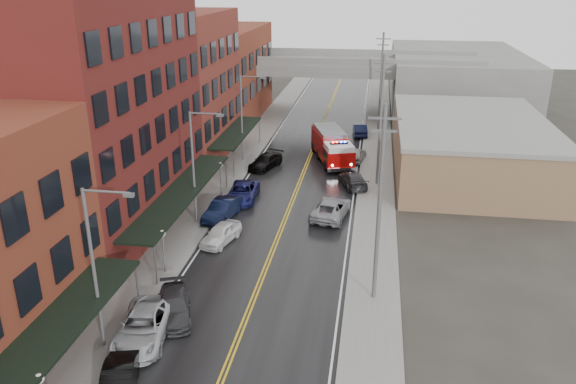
{
  "coord_description": "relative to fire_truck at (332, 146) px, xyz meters",
  "views": [
    {
      "loc": [
        6.62,
        -14.88,
        18.42
      ],
      "look_at": [
        0.48,
        24.25,
        3.0
      ],
      "focal_mm": 35.0,
      "sensor_mm": 36.0,
      "label": 1
    }
  ],
  "objects": [
    {
      "name": "globe_lamp_2",
      "position": [
        -8.87,
        -11.34,
        0.58
      ],
      "size": [
        0.44,
        0.44,
        3.12
      ],
      "color": "#59595B",
      "rests_on": "ground"
    },
    {
      "name": "street_lamp_0",
      "position": [
        -9.02,
        -33.34,
        3.45
      ],
      "size": [
        2.64,
        0.22,
        9.0
      ],
      "color": "#59595B",
      "rests_on": "ground"
    },
    {
      "name": "parked_car_right_3",
      "position": [
        2.53,
        10.65,
        -1.0
      ],
      "size": [
        2.01,
        4.61,
        1.48
      ],
      "primitive_type": "imported",
      "rotation": [
        0.0,
        0.0,
        3.24
      ],
      "color": "black",
      "rests_on": "ground"
    },
    {
      "name": "parked_car_right_0",
      "position": [
        1.13,
        -14.38,
        -0.97
      ],
      "size": [
        3.39,
        5.8,
        1.52
      ],
      "primitive_type": "imported",
      "rotation": [
        0.0,
        0.0,
        2.98
      ],
      "color": "gray",
      "rests_on": "ground"
    },
    {
      "name": "sidewalk_left",
      "position": [
        -9.77,
        -11.34,
        -1.66
      ],
      "size": [
        3.0,
        160.0,
        0.15
      ],
      "primitive_type": "cube",
      "color": "slate",
      "rests_on": "ground"
    },
    {
      "name": "utility_pole_2",
      "position": [
        4.73,
        13.66,
        4.57
      ],
      "size": [
        1.8,
        0.24,
        12.0
      ],
      "color": "#59595B",
      "rests_on": "ground"
    },
    {
      "name": "awning_1",
      "position": [
        -9.96,
        -18.34,
        1.26
      ],
      "size": [
        2.6,
        18.0,
        3.09
      ],
      "color": "black",
      "rests_on": "ground"
    },
    {
      "name": "parked_car_left_4",
      "position": [
        -6.46,
        -20.31,
        -1.03
      ],
      "size": [
        2.67,
        4.39,
        1.4
      ],
      "primitive_type": "imported",
      "rotation": [
        0.0,
        0.0,
        -0.27
      ],
      "color": "white",
      "rests_on": "ground"
    },
    {
      "name": "brick_building_b",
      "position": [
        -15.77,
        -18.34,
        7.27
      ],
      "size": [
        9.0,
        20.0,
        18.0
      ],
      "primitive_type": "cube",
      "color": "#5B1818",
      "rests_on": "ground"
    },
    {
      "name": "parked_car_left_6",
      "position": [
        -6.79,
        -11.94,
        -1.01
      ],
      "size": [
        2.61,
        5.28,
        1.44
      ],
      "primitive_type": "imported",
      "rotation": [
        0.0,
        0.0,
        0.04
      ],
      "color": "#161853",
      "rests_on": "ground"
    },
    {
      "name": "overpass",
      "position": [
        -2.47,
        20.66,
        4.25
      ],
      "size": [
        40.0,
        10.0,
        7.5
      ],
      "color": "slate",
      "rests_on": "ground"
    },
    {
      "name": "parked_car_left_5",
      "position": [
        -7.47,
        -16.14,
        -0.95
      ],
      "size": [
        2.47,
        4.96,
        1.56
      ],
      "primitive_type": "imported",
      "rotation": [
        0.0,
        0.0,
        -0.18
      ],
      "color": "black",
      "rests_on": "ground"
    },
    {
      "name": "parked_car_right_1",
      "position": [
        2.53,
        -7.14,
        -1.05
      ],
      "size": [
        3.3,
        5.07,
        1.37
      ],
      "primitive_type": "imported",
      "rotation": [
        0.0,
        0.0,
        3.46
      ],
      "color": "#2A2B2D",
      "rests_on": "ground"
    },
    {
      "name": "tan_building",
      "position": [
        13.53,
        -1.34,
        0.77
      ],
      "size": [
        14.0,
        22.0,
        5.0
      ],
      "primitive_type": "cube",
      "color": "#936A4F",
      "rests_on": "ground"
    },
    {
      "name": "globe_lamp_1",
      "position": [
        -8.87,
        -25.34,
        0.58
      ],
      "size": [
        0.44,
        0.44,
        3.12
      ],
      "color": "#59595B",
      "rests_on": "ground"
    },
    {
      "name": "awning_2",
      "position": [
        -9.96,
        -0.84,
        1.25
      ],
      "size": [
        2.6,
        13.0,
        3.09
      ],
      "color": "black",
      "rests_on": "ground"
    },
    {
      "name": "parked_car_left_7",
      "position": [
        -6.48,
        -3.16,
        -1.04
      ],
      "size": [
        3.38,
        5.15,
        1.39
      ],
      "primitive_type": "imported",
      "rotation": [
        0.0,
        0.0,
        -0.33
      ],
      "color": "black",
      "rests_on": "ground"
    },
    {
      "name": "street_lamp_1",
      "position": [
        -9.02,
        -17.34,
        3.45
      ],
      "size": [
        2.64,
        0.22,
        9.0
      ],
      "color": "#59595B",
      "rests_on": "ground"
    },
    {
      "name": "brick_building_c",
      "position": [
        -15.77,
        -0.84,
        5.77
      ],
      "size": [
        9.0,
        15.0,
        15.0
      ],
      "primitive_type": "cube",
      "color": "maroon",
      "rests_on": "ground"
    },
    {
      "name": "road",
      "position": [
        -2.47,
        -11.34,
        -1.72
      ],
      "size": [
        11.0,
        160.0,
        0.02
      ],
      "primitive_type": "cube",
      "color": "black",
      "rests_on": "ground"
    },
    {
      "name": "curb_right",
      "position": [
        3.18,
        -11.34,
        -1.66
      ],
      "size": [
        0.3,
        160.0,
        0.15
      ],
      "primitive_type": "cube",
      "color": "gray",
      "rests_on": "ground"
    },
    {
      "name": "parked_car_left_3",
      "position": [
        -6.57,
        -30.04,
        -1.06
      ],
      "size": [
        3.35,
        5.01,
        1.35
      ],
      "primitive_type": "imported",
      "rotation": [
        0.0,
        0.0,
        0.35
      ],
      "color": "#2B2C2E",
      "rests_on": "ground"
    },
    {
      "name": "parked_car_right_2",
      "position": [
        2.52,
        0.67,
        -1.03
      ],
      "size": [
        2.25,
        4.31,
        1.4
      ],
      "primitive_type": "imported",
      "rotation": [
        0.0,
        0.0,
        2.99
      ],
      "color": "#B7B7B7",
      "rests_on": "ground"
    },
    {
      "name": "right_far_block",
      "position": [
        15.53,
        28.66,
        2.27
      ],
      "size": [
        18.0,
        30.0,
        8.0
      ],
      "primitive_type": "cube",
      "color": "slate",
      "rests_on": "ground"
    },
    {
      "name": "curb_left",
      "position": [
        -8.12,
        -11.34,
        -1.66
      ],
      "size": [
        0.3,
        160.0,
        0.15
      ],
      "primitive_type": "cube",
      "color": "gray",
      "rests_on": "ground"
    },
    {
      "name": "street_lamp_2",
      "position": [
        -9.02,
        -1.34,
        3.45
      ],
      "size": [
        2.64,
        0.22,
        9.0
      ],
      "color": "#59595B",
      "rests_on": "ground"
    },
    {
      "name": "utility_pole_1",
      "position": [
        4.73,
        -6.34,
        4.57
      ],
      "size": [
        1.8,
        0.24,
        12.0
      ],
      "color": "#59595B",
      "rests_on": "ground"
    },
    {
      "name": "parked_car_left_1",
      "position": [
        -6.92,
        -36.64,
        -1.04
      ],
      "size": [
        2.49,
        4.41,
        1.38
      ],
      "primitive_type": "imported",
      "rotation": [
        0.0,
        0.0,
        0.26
      ],
      "color": "black",
      "rests_on": "ground"
    },
    {
      "name": "utility_pole_0",
      "position": [
        4.73,
        -26.34,
        4.57
      ],
      "size": [
        1.8,
        0.24,
        12.0
      ],
      "color": "#59595B",
      "rests_on": "ground"
    },
    {
      "name": "fire_truck",
      "position": [
        0.0,
        0.0,
        0.0
      ],
      "size": [
        5.46,
        9.19,
        3.2
      ],
      "rotation": [
        0.0,
        0.0,
        0.3
      ],
      "color": "#990807",
      "rests_on": "ground"
    },
    {
      "name": "brick_building_far",
      "position": [
        -15.77,
        16.66,
        4.27
      ],
      "size": [
        9.0,
        20.0,
        12.0
      ],
      "primitive_type": "cube",
      "color": "maroon",
      "rests_on": "ground"
    },
    {
      "name": "awning_0",
      "position": [
        -9.96,
        -37.34,
        1.26
      ],
      "size": [
        2.6,
        16.0,
        3.09
      ],
      "color": "black",
      "rests_on": "ground"
    },
    {
      "name": "sidewalk_right",
      "position": [
        4.83,
        -11.34,
        -1.66
      ],
      "size": [
        3.0,
        160.0,
        0.15
      ],
      "primitive_type": "cube",
      "color": "slate",
      "rests_on": "ground"
    },
    {
      "name": "parked_car_left_2",
      "position": [
        -7.47,
        -32.31,
        -0.96
      ],
      "size": [
        3.3,
        5.88,
        1.55
      ],
      "primitive_type": "imported",
      "rotation": [
        0.0,
        0.0,
        0.13
      ],
      "color": "#ADB1B5",
      "rests_on": "ground"
    }
  ]
}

